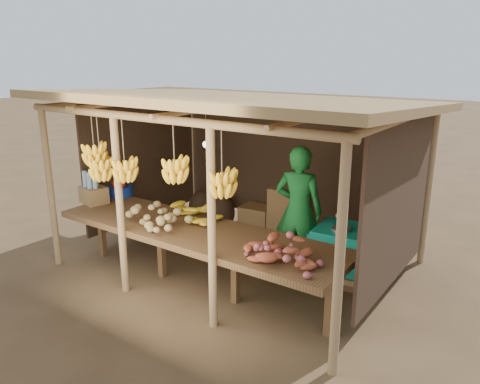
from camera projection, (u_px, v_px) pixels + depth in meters
The scene contains 13 objects.
ground at pixel (240, 263), 6.68m from camera, with size 60.00×60.00×0.00m, color brown.
stall_structure at pixel (234, 130), 6.09m from camera, with size 4.70×3.50×2.43m.
counter at pixel (196, 234), 5.72m from camera, with size 3.90×1.05×0.80m.
potato_heap at pixel (154, 211), 5.82m from camera, with size 0.94×0.56×0.36m, color tan, non-canonical shape.
sweet_potato_heap at pixel (278, 245), 4.77m from camera, with size 0.85×0.51×0.35m, color #A74B2A, non-canonical shape.
onion_heap at pixel (284, 246), 4.76m from camera, with size 0.78×0.47×0.36m, color #A44F51, non-canonical shape.
banana_pile at pixel (190, 206), 6.01m from camera, with size 0.68×0.41×0.35m, color gold, non-canonical shape.
tomato_basin at pixel (119, 189), 7.09m from camera, with size 0.42×0.42×0.22m.
bottle_box at pixel (93, 191), 6.70m from camera, with size 0.43×0.37×0.47m.
vendor at pixel (298, 211), 6.17m from camera, with size 0.64×0.42×1.75m, color #1A762F.
tarp_crate at pixel (346, 253), 6.04m from camera, with size 0.85×0.75×0.94m.
carton_stack at pixel (277, 215), 7.58m from camera, with size 1.11×0.45×0.83m.
burlap_sacks at pixel (211, 207), 8.23m from camera, with size 0.91×0.48×0.65m.
Camera 1 is at (3.52, -5.02, 2.82)m, focal length 35.00 mm.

